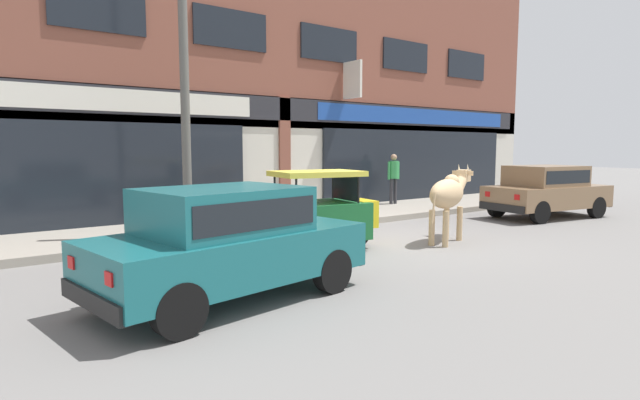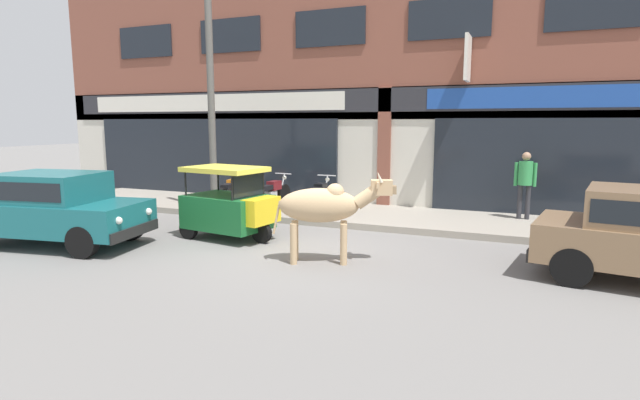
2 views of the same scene
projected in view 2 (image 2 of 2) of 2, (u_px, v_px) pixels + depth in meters
The scene contains 11 objects.
ground_plane at pixel (312, 252), 9.49m from camera, with size 90.00×90.00×0.00m, color slate.
sidewalk at pixel (368, 216), 12.77m from camera, with size 19.00×2.83×0.15m, color gray.
shop_building at pixel (389, 65), 13.69m from camera, with size 23.00×1.40×8.42m.
cow at pixel (325, 206), 8.66m from camera, with size 2.05×1.06×1.61m.
car_1 at pixel (54, 205), 9.91m from camera, with size 3.78×2.14×1.46m.
auto_rickshaw at pixel (230, 208), 10.54m from camera, with size 2.08×1.41×1.52m.
motorcycle_0 at pixel (231, 191), 13.97m from camera, with size 0.60×1.79×0.88m.
motorcycle_1 at pixel (271, 193), 13.58m from camera, with size 0.52×1.81×0.88m.
motorcycle_2 at pixel (319, 196), 13.08m from camera, with size 0.52×1.81×0.88m.
pedestrian at pixel (525, 178), 11.80m from camera, with size 0.50×0.32×1.60m.
utility_pole at pixel (211, 93), 12.77m from camera, with size 0.18×0.18×6.04m, color #595651.
Camera 2 is at (3.70, -8.45, 2.45)m, focal length 28.00 mm.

